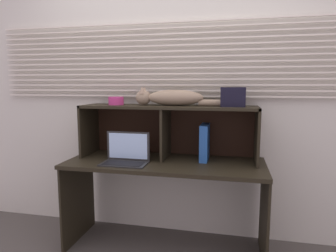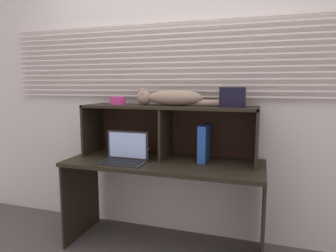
{
  "view_description": "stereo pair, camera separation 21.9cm",
  "coord_description": "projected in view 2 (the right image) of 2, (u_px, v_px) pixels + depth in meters",
  "views": [
    {
      "loc": [
        0.52,
        -2.05,
        1.33
      ],
      "look_at": [
        0.0,
        0.32,
        1.0
      ],
      "focal_mm": 31.82,
      "sensor_mm": 36.0,
      "label": 1
    },
    {
      "loc": [
        0.73,
        -1.99,
        1.33
      ],
      "look_at": [
        0.0,
        0.32,
        1.0
      ],
      "focal_mm": 31.82,
      "sensor_mm": 36.0,
      "label": 2
    }
  ],
  "objects": [
    {
      "name": "back_panel_with_blinds",
      "position": [
        176.0,
        94.0,
        2.63
      ],
      "size": [
        4.4,
        0.08,
        2.5
      ],
      "color": "beige",
      "rests_on": "ground"
    },
    {
      "name": "desk",
      "position": [
        164.0,
        178.0,
        2.39
      ],
      "size": [
        1.56,
        0.61,
        0.73
      ],
      "color": "black",
      "rests_on": "ground"
    },
    {
      "name": "hutch_shelf_unit",
      "position": [
        169.0,
        121.0,
        2.47
      ],
      "size": [
        1.43,
        0.36,
        0.44
      ],
      "color": "black",
      "rests_on": "desk"
    },
    {
      "name": "cat",
      "position": [
        171.0,
        98.0,
        2.41
      ],
      "size": [
        0.78,
        0.15,
        0.15
      ],
      "color": "gray",
      "rests_on": "hutch_shelf_unit"
    },
    {
      "name": "laptop",
      "position": [
        124.0,
        155.0,
        2.34
      ],
      "size": [
        0.35,
        0.2,
        0.24
      ],
      "color": "#242424",
      "rests_on": "desk"
    },
    {
      "name": "binder_upright",
      "position": [
        204.0,
        143.0,
        2.37
      ],
      "size": [
        0.06,
        0.24,
        0.29
      ],
      "primitive_type": "cube",
      "color": "#22509A",
      "rests_on": "desk"
    },
    {
      "name": "book_stack",
      "position": [
        137.0,
        153.0,
        2.56
      ],
      "size": [
        0.16,
        0.26,
        0.04
      ],
      "color": "brown",
      "rests_on": "desk"
    },
    {
      "name": "small_basket",
      "position": [
        118.0,
        101.0,
        2.55
      ],
      "size": [
        0.13,
        0.13,
        0.07
      ],
      "primitive_type": "cylinder",
      "color": "#C7377D",
      "rests_on": "hutch_shelf_unit"
    },
    {
      "name": "storage_box",
      "position": [
        233.0,
        97.0,
        2.26
      ],
      "size": [
        0.19,
        0.16,
        0.15
      ],
      "primitive_type": "cube",
      "color": "black",
      "rests_on": "hutch_shelf_unit"
    }
  ]
}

